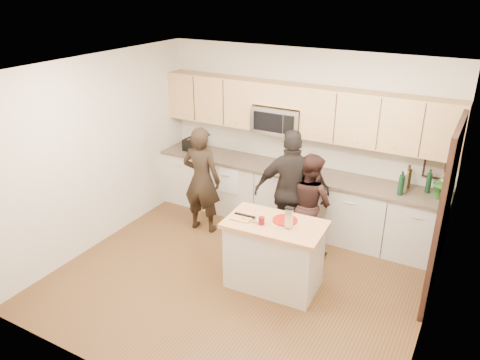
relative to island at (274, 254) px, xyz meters
The scene contains 21 objects.
floor 0.65m from the island, 167.56° to the right, with size 4.50×4.50×0.00m, color brown.
room_shell 1.36m from the island, 167.56° to the right, with size 4.52×4.02×2.71m.
back_cabinetry 1.65m from the island, 105.91° to the left, with size 4.50×0.66×0.94m.
upper_cabinetry 2.26m from the island, 103.60° to the left, with size 4.50×0.33×0.75m.
microwave 2.21m from the island, 114.21° to the left, with size 0.76×0.41×0.40m.
doorway 2.07m from the island, 24.24° to the left, with size 0.06×1.25×2.20m.
framed_picture 2.54m from the island, 51.53° to the left, with size 0.30×0.03×0.38m.
dish_towel 2.01m from the island, 135.04° to the left, with size 0.34×0.60×0.48m.
island is the anchor object (origin of this frame).
red_plate 0.47m from the island, 51.27° to the left, with size 0.31×0.31×0.02m, color maroon.
box_grater 0.63m from the island, 13.65° to the right, with size 0.10×0.06×0.26m.
drink_glass 0.52m from the island, 138.33° to the right, with size 0.07×0.07×0.10m, color maroon.
cutting_board 0.61m from the island, 164.43° to the right, with size 0.24×0.18×0.02m, color tan.
tongs 0.61m from the island, behind, with size 0.28×0.03×0.02m, color black.
knife 0.56m from the island, 155.63° to the right, with size 0.22×0.02×0.01m, color silver.
toaster 2.80m from the island, 144.96° to the left, with size 0.32×0.24×0.20m.
bottle_cluster 2.21m from the island, 51.14° to the left, with size 0.56×0.36×0.35m.
orchid 2.42m from the island, 44.53° to the left, with size 0.25×0.20×0.46m, color #2C6729.
woman_left 1.82m from the island, 153.24° to the left, with size 0.60×0.39×1.65m, color black.
woman_center 1.07m from the island, 87.20° to the left, with size 0.71×0.55×1.46m, color black.
woman_right 1.06m from the island, 101.33° to the left, with size 1.04×0.43×1.77m, color black.
Camera 1 is at (2.49, -4.44, 3.62)m, focal length 35.00 mm.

